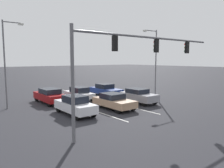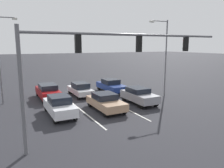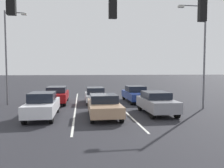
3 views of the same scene
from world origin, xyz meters
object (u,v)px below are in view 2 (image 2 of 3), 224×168
at_px(car_navy_leftlane_second, 111,86).
at_px(car_tan_midlane_front, 106,102).
at_px(car_maroon_rightlane_second, 48,91).
at_px(car_gray_leftlane_front, 139,95).
at_px(street_lamp_right_shoulder, 1,54).
at_px(car_silver_midlane_second, 80,89).
at_px(traffic_signal_gantry, 105,55).
at_px(street_lamp_left_shoulder, 164,53).
at_px(car_white_rightlane_front, 59,106).

bearing_deg(car_navy_leftlane_second, car_tan_midlane_front, 59.28).
height_order(car_tan_midlane_front, car_maroon_rightlane_second, car_maroon_rightlane_second).
bearing_deg(car_tan_midlane_front, car_gray_leftlane_front, -173.24).
xyz_separation_m(car_maroon_rightlane_second, street_lamp_right_shoulder, (4.03, 0.17, 3.86)).
bearing_deg(car_silver_midlane_second, traffic_signal_gantry, 78.41).
xyz_separation_m(car_navy_leftlane_second, car_silver_midlane_second, (3.91, 0.20, -0.02)).
height_order(car_tan_midlane_front, car_silver_midlane_second, car_silver_midlane_second).
bearing_deg(street_lamp_left_shoulder, street_lamp_right_shoulder, -15.37).
relative_size(car_navy_leftlane_second, traffic_signal_gantry, 0.36).
height_order(car_maroon_rightlane_second, street_lamp_right_shoulder, street_lamp_right_shoulder).
bearing_deg(car_tan_midlane_front, car_maroon_rightlane_second, -60.14).
xyz_separation_m(car_tan_midlane_front, car_navy_leftlane_second, (-3.74, -6.30, 0.03)).
distance_m(car_tan_midlane_front, street_lamp_right_shoulder, 10.55).
relative_size(car_tan_midlane_front, street_lamp_right_shoulder, 0.54).
distance_m(car_white_rightlane_front, street_lamp_left_shoulder, 12.40).
xyz_separation_m(car_white_rightlane_front, car_navy_leftlane_second, (-7.63, -5.99, -0.05)).
xyz_separation_m(car_silver_midlane_second, street_lamp_right_shoulder, (7.48, -0.02, 3.92)).
bearing_deg(car_silver_midlane_second, street_lamp_left_shoulder, 152.00).
bearing_deg(car_gray_leftlane_front, traffic_signal_gantry, 41.96).
xyz_separation_m(car_tan_midlane_front, street_lamp_right_shoulder, (7.64, -6.12, 3.93)).
distance_m(traffic_signal_gantry, street_lamp_right_shoulder, 12.37).
xyz_separation_m(car_gray_leftlane_front, street_lamp_left_shoulder, (-4.07, -1.44, 3.89)).
height_order(car_gray_leftlane_front, car_navy_leftlane_second, car_gray_leftlane_front).
distance_m(car_gray_leftlane_front, car_tan_midlane_front, 3.74).
distance_m(car_tan_midlane_front, car_maroon_rightlane_second, 7.25).
relative_size(car_navy_leftlane_second, car_silver_midlane_second, 1.13).
bearing_deg(car_maroon_rightlane_second, traffic_signal_gantry, 95.74).
height_order(car_white_rightlane_front, car_maroon_rightlane_second, car_white_rightlane_front).
bearing_deg(car_white_rightlane_front, car_navy_leftlane_second, -141.85).
relative_size(traffic_signal_gantry, street_lamp_right_shoulder, 1.63).
bearing_deg(car_white_rightlane_front, traffic_signal_gantry, 104.70).
bearing_deg(car_gray_leftlane_front, car_white_rightlane_front, 1.03).
height_order(car_navy_leftlane_second, car_maroon_rightlane_second, car_maroon_rightlane_second).
distance_m(car_navy_leftlane_second, car_silver_midlane_second, 3.91).
distance_m(car_white_rightlane_front, car_maroon_rightlane_second, 5.99).
distance_m(car_navy_leftlane_second, traffic_signal_gantry, 13.66).
bearing_deg(street_lamp_left_shoulder, car_navy_leftlane_second, -47.59).
bearing_deg(car_white_rightlane_front, street_lamp_right_shoulder, -57.12).
distance_m(car_gray_leftlane_front, street_lamp_left_shoulder, 5.81).
height_order(car_white_rightlane_front, car_gray_leftlane_front, car_white_rightlane_front).
distance_m(car_gray_leftlane_front, traffic_signal_gantry, 9.30).
bearing_deg(street_lamp_left_shoulder, car_silver_midlane_second, -28.00).
relative_size(car_navy_leftlane_second, street_lamp_right_shoulder, 0.59).
xyz_separation_m(car_white_rightlane_front, street_lamp_left_shoulder, (-11.67, -1.57, 3.87)).
xyz_separation_m(car_tan_midlane_front, traffic_signal_gantry, (2.46, 5.11, 4.24)).
xyz_separation_m(car_gray_leftlane_front, car_silver_midlane_second, (3.88, -5.66, -0.07)).
xyz_separation_m(traffic_signal_gantry, street_lamp_left_shoulder, (-10.25, -6.99, -0.29)).
relative_size(car_silver_midlane_second, traffic_signal_gantry, 0.32).
distance_m(car_silver_midlane_second, street_lamp_left_shoulder, 9.83).
relative_size(car_silver_midlane_second, street_lamp_right_shoulder, 0.52).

